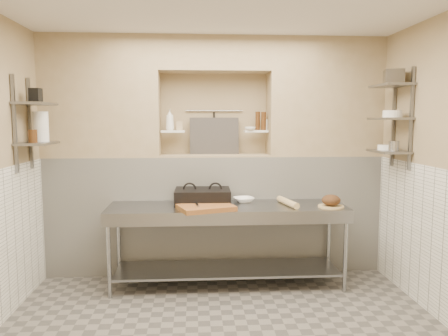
{
  "coord_description": "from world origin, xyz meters",
  "views": [
    {
      "loc": [
        -0.24,
        -3.5,
        1.84
      ],
      "look_at": [
        0.06,
        0.9,
        1.35
      ],
      "focal_mm": 35.0,
      "sensor_mm": 36.0,
      "label": 1
    }
  ],
  "objects": [
    {
      "name": "wall_back",
      "position": [
        0.0,
        2.0,
        1.4
      ],
      "size": [
        4.0,
        0.1,
        2.8
      ],
      "primitive_type": "cube",
      "color": "tan",
      "rests_on": "ground"
    },
    {
      "name": "wall_front",
      "position": [
        0.0,
        -2.0,
        1.4
      ],
      "size": [
        4.0,
        0.1,
        2.8
      ],
      "primitive_type": "cube",
      "color": "tan",
      "rests_on": "ground"
    },
    {
      "name": "backwall_lower",
      "position": [
        0.0,
        1.75,
        0.7
      ],
      "size": [
        4.0,
        0.4,
        1.4
      ],
      "primitive_type": "cube",
      "color": "white",
      "rests_on": "floor"
    },
    {
      "name": "alcove_sill",
      "position": [
        0.0,
        1.75,
        1.41
      ],
      "size": [
        1.3,
        0.4,
        0.02
      ],
      "primitive_type": "cube",
      "color": "tan",
      "rests_on": "backwall_lower"
    },
    {
      "name": "backwall_pillar_left",
      "position": [
        -1.33,
        1.75,
        2.1
      ],
      "size": [
        1.35,
        0.4,
        1.4
      ],
      "primitive_type": "cube",
      "color": "tan",
      "rests_on": "backwall_lower"
    },
    {
      "name": "backwall_pillar_right",
      "position": [
        1.33,
        1.75,
        2.1
      ],
      "size": [
        1.35,
        0.4,
        1.4
      ],
      "primitive_type": "cube",
      "color": "tan",
      "rests_on": "backwall_lower"
    },
    {
      "name": "backwall_header",
      "position": [
        0.0,
        1.75,
        2.6
      ],
      "size": [
        1.3,
        0.4,
        0.4
      ],
      "primitive_type": "cube",
      "color": "tan",
      "rests_on": "backwall_lower"
    },
    {
      "name": "alcove_shelf_left",
      "position": [
        -0.5,
        1.75,
        1.7
      ],
      "size": [
        0.28,
        0.16,
        0.02
      ],
      "primitive_type": "cube",
      "color": "white",
      "rests_on": "backwall_lower"
    },
    {
      "name": "alcove_shelf_right",
      "position": [
        0.5,
        1.75,
        1.7
      ],
      "size": [
        0.28,
        0.16,
        0.02
      ],
      "primitive_type": "cube",
      "color": "white",
      "rests_on": "backwall_lower"
    },
    {
      "name": "utensil_rail",
      "position": [
        0.0,
        1.92,
        1.95
      ],
      "size": [
        0.7,
        0.02,
        0.02
      ],
      "primitive_type": "cylinder",
      "rotation": [
        0.0,
        1.57,
        0.0
      ],
      "color": "gray",
      "rests_on": "wall_back"
    },
    {
      "name": "hanging_steel",
      "position": [
        0.0,
        1.9,
        1.78
      ],
      "size": [
        0.02,
        0.02,
        0.3
      ],
      "primitive_type": "cylinder",
      "color": "black",
      "rests_on": "utensil_rail"
    },
    {
      "name": "splash_panel",
      "position": [
        0.0,
        1.85,
        1.64
      ],
      "size": [
        0.6,
        0.08,
        0.45
      ],
      "primitive_type": "cube",
      "rotation": [
        -0.14,
        0.0,
        0.0
      ],
      "color": "#383330",
      "rests_on": "alcove_sill"
    },
    {
      "name": "shelf_rail_left_a",
      "position": [
        -1.98,
        1.25,
        1.8
      ],
      "size": [
        0.03,
        0.03,
        0.95
      ],
      "primitive_type": "cube",
      "color": "slate",
      "rests_on": "wall_left"
    },
    {
      "name": "shelf_rail_left_b",
      "position": [
        -1.98,
        0.85,
        1.8
      ],
      "size": [
        0.03,
        0.03,
        0.95
      ],
      "primitive_type": "cube",
      "color": "slate",
      "rests_on": "wall_left"
    },
    {
      "name": "wall_shelf_left_lower",
      "position": [
        -1.84,
        1.05,
        1.6
      ],
      "size": [
        0.3,
        0.5,
        0.02
      ],
      "primitive_type": "cube",
      "color": "slate",
      "rests_on": "wall_left"
    },
    {
      "name": "wall_shelf_left_upper",
      "position": [
        -1.84,
        1.05,
        2.0
      ],
      "size": [
        0.3,
        0.5,
        0.03
      ],
      "primitive_type": "cube",
      "color": "slate",
      "rests_on": "wall_left"
    },
    {
      "name": "shelf_rail_right_a",
      "position": [
        1.98,
        1.25,
        1.85
      ],
      "size": [
        0.03,
        0.03,
        1.05
      ],
      "primitive_type": "cube",
      "color": "slate",
      "rests_on": "wall_right"
    },
    {
      "name": "shelf_rail_right_b",
      "position": [
        1.98,
        0.85,
        1.85
      ],
      "size": [
        0.03,
        0.03,
        1.05
      ],
      "primitive_type": "cube",
      "color": "slate",
      "rests_on": "wall_right"
    },
    {
      "name": "wall_shelf_right_lower",
      "position": [
        1.84,
        1.05,
        1.5
      ],
      "size": [
        0.3,
        0.5,
        0.02
      ],
      "primitive_type": "cube",
      "color": "slate",
      "rests_on": "wall_right"
    },
    {
      "name": "wall_shelf_right_mid",
      "position": [
        1.84,
        1.05,
        1.85
      ],
      "size": [
        0.3,
        0.5,
        0.02
      ],
      "primitive_type": "cube",
      "color": "slate",
      "rests_on": "wall_right"
    },
    {
      "name": "wall_shelf_right_upper",
      "position": [
        1.84,
        1.05,
        2.2
      ],
      "size": [
        0.3,
        0.5,
        0.03
      ],
      "primitive_type": "cube",
      "color": "slate",
      "rests_on": "wall_right"
    },
    {
      "name": "prep_table",
      "position": [
        0.11,
        1.18,
        0.64
      ],
      "size": [
        2.6,
        0.7,
        0.9
      ],
      "color": "gray",
      "rests_on": "floor"
    },
    {
      "name": "panini_press",
      "position": [
        -0.16,
        1.32,
        0.98
      ],
      "size": [
        0.62,
        0.46,
        0.17
      ],
      "rotation": [
        0.0,
        0.0,
        -0.02
      ],
      "color": "black",
      "rests_on": "prep_table"
    },
    {
      "name": "cutting_board",
      "position": [
        -0.13,
        0.98,
        0.92
      ],
      "size": [
        0.65,
        0.54,
        0.05
      ],
      "primitive_type": "cube",
      "rotation": [
        0.0,
        0.0,
        0.33
      ],
      "color": "brown",
      "rests_on": "prep_table"
    },
    {
      "name": "knife_blade",
      "position": [
        -0.12,
        1.12,
        0.95
      ],
      "size": [
        0.23,
        0.07,
        0.01
      ],
      "primitive_type": "cube",
      "rotation": [
        0.0,
        0.0,
        -0.18
      ],
      "color": "gray",
      "rests_on": "cutting_board"
    },
    {
      "name": "tongs",
      "position": [
        -0.22,
        1.02,
        0.96
      ],
      "size": [
        0.05,
        0.26,
        0.02
      ],
      "primitive_type": "cylinder",
      "rotation": [
        1.57,
        0.0,
        0.12
      ],
      "color": "gray",
      "rests_on": "cutting_board"
    },
    {
      "name": "mixing_bowl",
      "position": [
        0.31,
        1.39,
        0.93
      ],
      "size": [
        0.28,
        0.28,
        0.06
      ],
      "primitive_type": "imported",
      "rotation": [
        0.0,
        0.0,
        0.24
      ],
      "color": "white",
      "rests_on": "prep_table"
    },
    {
      "name": "rolling_pin",
      "position": [
        0.78,
        1.16,
        0.94
      ],
      "size": [
        0.16,
        0.47,
        0.07
      ],
      "primitive_type": "cylinder",
      "rotation": [
        1.57,
        0.0,
        0.21
      ],
      "color": "tan",
      "rests_on": "prep_table"
    },
    {
      "name": "bread_board",
      "position": [
        1.22,
        1.04,
        0.91
      ],
      "size": [
        0.28,
        0.28,
        0.02
      ],
      "primitive_type": "cylinder",
      "color": "tan",
      "rests_on": "prep_table"
    },
    {
      "name": "bread_loaf",
      "position": [
        1.22,
        1.04,
        0.98
      ],
      "size": [
        0.2,
        0.2,
        0.12
      ],
      "primitive_type": "ellipsoid",
      "color": "#4C2D19",
      "rests_on": "bread_board"
    },
    {
      "name": "bottle_soap",
      "position": [
        -0.53,
        1.73,
        1.84
      ],
      "size": [
        0.12,
        0.12,
        0.25
      ],
      "primitive_type": "imported",
      "rotation": [
        0.0,
        0.0,
        0.23
      ],
      "color": "white",
      "rests_on": "alcove_shelf_left"
    },
    {
      "name": "jar_alcove",
      "position": [
        -0.42,
        1.79,
        1.77
      ],
      "size": [
        0.07,
        0.07,
        0.11
      ],
      "primitive_type": "cube",
      "color": "tan",
      "rests_on": "alcove_shelf_left"
    },
    {
      "name": "bowl_alcove",
      "position": [
        0.42,
        1.69,
        1.73
      ],
      "size": [
        0.17,
        0.17,
        0.04
      ],
      "primitive_type": "imported",
      "rotation": [
        0.0,
        0.0,
        0.41
      ],
      "color": "white",
      "rests_on": "alcove_shelf_right"
    },
    {
      "name": "condiment_a",
      "position": [
        0.59,
        1.75,
        1.82
      ],
      "size": [
        0.06,
        0.06,
        0.22
      ],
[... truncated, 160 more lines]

